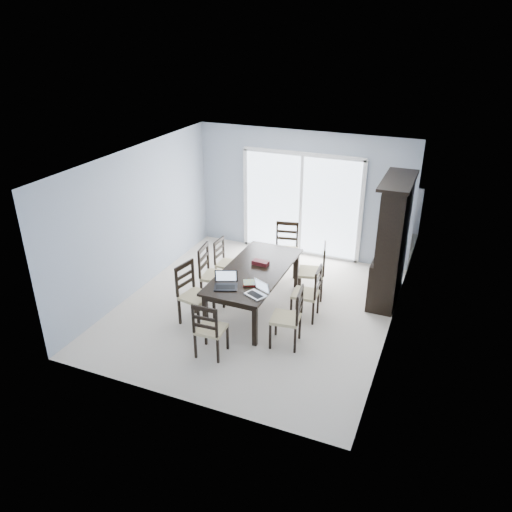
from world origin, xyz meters
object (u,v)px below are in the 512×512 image
Objects in this scene: chair_left_mid at (210,268)px; chair_end_near at (208,325)px; chair_right_mid at (311,288)px; china_hutch at (392,243)px; chair_right_near at (292,311)px; hot_tub at (305,213)px; chair_end_far at (286,243)px; chair_left_near at (191,287)px; laptop_dark at (226,284)px; chair_left_far at (224,257)px; chair_right_far at (317,265)px; laptop_silver at (256,292)px; cell_phone at (230,290)px; game_box at (261,263)px; dining_table at (255,274)px.

chair_end_near is (0.74, -1.51, -0.07)m from chair_left_mid.
chair_end_near is at bearing 143.22° from chair_right_mid.
china_hutch reaches higher than chair_right_near.
hot_tub is at bearing 163.39° from chair_left_mid.
chair_end_far is (-2.01, 0.30, -0.46)m from china_hutch.
chair_left_near is at bearing 111.27° from chair_right_mid.
laptop_dark is (0.65, -0.73, 0.18)m from chair_left_mid.
laptop_dark is 0.20× the size of hot_tub.
chair_right_near is 1.06× the size of chair_end_near.
chair_right_mid is 3.63m from hot_tub.
chair_left_far is at bearing 107.46° from chair_end_near.
chair_left_mid is at bearing 109.97° from laptop_dark.
chair_right_mid is 0.93× the size of chair_right_far.
chair_left_mid is 0.66m from chair_left_far.
laptop_silver is at bearing 140.63° from chair_right_mid.
chair_end_near is 9.02× the size of cell_phone.
hot_tub is (-0.24, 3.29, -0.27)m from game_box.
chair_right_near is at bearing -23.05° from laptop_dark.
chair_left_mid is (-2.85, -1.27, -0.44)m from china_hutch.
chair_right_near is 1.13m from laptop_dark.
chair_left_near reaches higher than chair_right_near.
chair_left_far is 8.66× the size of cell_phone.
chair_left_near is 1.16× the size of chair_left_far.
chair_end_near reaches higher than laptop_silver.
chair_end_far is at bearing 144.95° from chair_left_mid.
chair_left_far is 1.29m from chair_end_far.
chair_end_far is at bearing 34.91° from chair_right_far.
chair_left_far reaches higher than laptop_dark.
china_hutch is 3.53m from chair_end_near.
laptop_dark is at bearing -159.62° from laptop_silver.
laptop_dark is 0.12m from cell_phone.
chair_end_far is (-0.96, 1.48, 0.04)m from chair_right_mid.
chair_left_near is at bearing 157.71° from laptop_dark.
chair_right_far is 9.94× the size of cell_phone.
chair_right_mid is at bearing -131.69° from china_hutch.
china_hutch reaches higher than dining_table.
chair_right_mid reaches higher than chair_end_near.
chair_left_far is at bearing -165.91° from chair_left_near.
hot_tub is at bearing 168.53° from chair_left_far.
laptop_dark is at bearing 72.87° from chair_end_far.
china_hutch reaches higher than chair_right_mid.
game_box is at bearing 112.03° from chair_right_far.
laptop_silver is 4.34m from hot_tub.
dining_table is 1.09m from chair_left_far.
chair_left_mid is 4.26× the size of game_box.
china_hutch reaches higher than chair_end_near.
chair_right_mid is at bearing 74.69° from chair_left_far.
china_hutch is 1.90× the size of chair_end_far.
chair_end_near reaches higher than game_box.
dining_table is 0.24m from game_box.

